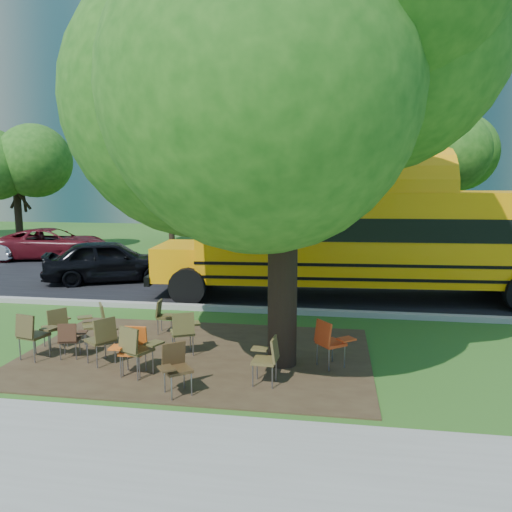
% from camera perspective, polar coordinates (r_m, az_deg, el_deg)
% --- Properties ---
extents(ground, '(160.00, 160.00, 0.00)m').
position_cam_1_polar(ground, '(11.20, -11.17, -9.99)').
color(ground, '#26581B').
rests_on(ground, ground).
extents(sidewalk, '(60.00, 4.00, 0.04)m').
position_cam_1_polar(sidewalk, '(7.14, -26.15, -22.10)').
color(sidewalk, gray).
rests_on(sidewalk, ground).
extents(dirt_patch, '(7.00, 4.50, 0.03)m').
position_cam_1_polar(dirt_patch, '(10.45, -6.88, -11.19)').
color(dirt_patch, '#382819').
rests_on(dirt_patch, ground).
extents(asphalt_road, '(80.00, 8.00, 0.04)m').
position_cam_1_polar(asphalt_road, '(17.70, -3.40, -2.77)').
color(asphalt_road, black).
rests_on(asphalt_road, ground).
extents(kerb_near, '(80.00, 0.25, 0.14)m').
position_cam_1_polar(kerb_near, '(13.91, -6.94, -5.84)').
color(kerb_near, gray).
rests_on(kerb_near, ground).
extents(kerb_far, '(80.00, 0.25, 0.14)m').
position_cam_1_polar(kerb_far, '(21.64, -1.09, -0.47)').
color(kerb_far, gray).
rests_on(kerb_far, ground).
extents(building_main, '(38.00, 16.00, 22.00)m').
position_cam_1_polar(building_main, '(47.98, -5.58, 17.73)').
color(building_main, slate).
rests_on(building_main, ground).
extents(bg_tree_0, '(5.20, 5.20, 7.18)m').
position_cam_1_polar(bg_tree_0, '(27.82, -25.91, 10.03)').
color(bg_tree_0, black).
rests_on(bg_tree_0, ground).
extents(bg_tree_2, '(4.80, 4.80, 6.62)m').
position_cam_1_polar(bg_tree_2, '(27.37, -9.81, 10.06)').
color(bg_tree_2, black).
rests_on(bg_tree_2, ground).
extents(bg_tree_3, '(5.60, 5.60, 7.84)m').
position_cam_1_polar(bg_tree_3, '(24.35, 19.46, 11.78)').
color(bg_tree_3, black).
rests_on(bg_tree_3, ground).
extents(main_tree, '(7.20, 7.20, 9.36)m').
position_cam_1_polar(main_tree, '(9.50, 3.26, 21.98)').
color(main_tree, black).
rests_on(main_tree, ground).
extents(school_bus, '(13.27, 3.74, 3.21)m').
position_cam_1_polar(school_bus, '(15.32, 15.58, 2.06)').
color(school_bus, orange).
rests_on(school_bus, ground).
extents(chair_0, '(0.52, 0.56, 0.77)m').
position_cam_1_polar(chair_0, '(10.70, -20.48, -8.61)').
color(chair_0, '#3D2316').
rests_on(chair_0, ground).
extents(chair_1, '(0.74, 0.57, 0.97)m').
position_cam_1_polar(chair_1, '(10.86, -24.20, -7.89)').
color(chair_1, '#45391D').
rests_on(chair_1, ground).
extents(chair_2, '(0.65, 0.82, 0.96)m').
position_cam_1_polar(chair_2, '(10.14, -17.06, -8.68)').
color(chair_2, '#49401F').
rests_on(chair_2, ground).
extents(chair_3, '(0.58, 0.55, 0.89)m').
position_cam_1_polar(chair_3, '(9.55, -13.94, -9.95)').
color(chair_3, '#D65716').
rests_on(chair_3, ground).
extents(chair_4, '(0.79, 0.62, 0.97)m').
position_cam_1_polar(chair_4, '(9.37, -13.56, -9.98)').
color(chair_4, '#4C4421').
rests_on(chair_4, ground).
extents(chair_5, '(0.59, 0.75, 0.88)m').
position_cam_1_polar(chair_5, '(8.56, -9.25, -12.08)').
color(chair_5, '#412D17').
rests_on(chair_5, ground).
extents(chair_6, '(0.51, 0.60, 0.88)m').
position_cam_1_polar(chair_6, '(8.83, 1.37, -11.30)').
color(chair_6, brown).
rests_on(chair_6, ground).
extents(chair_7, '(0.80, 0.63, 0.94)m').
position_cam_1_polar(chair_7, '(9.64, 8.42, -9.39)').
color(chair_7, red).
rests_on(chair_7, ground).
extents(chair_8, '(0.60, 0.76, 0.89)m').
position_cam_1_polar(chair_8, '(11.44, -21.81, -7.16)').
color(chair_8, brown).
rests_on(chair_8, ground).
extents(chair_9, '(0.78, 0.63, 0.94)m').
position_cam_1_polar(chair_9, '(11.26, -17.81, -7.04)').
color(chair_9, '#4F4722').
rests_on(chair_9, ground).
extents(chair_10, '(0.51, 0.53, 0.80)m').
position_cam_1_polar(chair_10, '(11.77, -10.50, -6.50)').
color(chair_10, '#443E1D').
rests_on(chair_10, ground).
extents(chair_11, '(0.64, 0.75, 0.94)m').
position_cam_1_polar(chair_11, '(10.29, -8.22, -8.21)').
color(chair_11, '#4F4A22').
rests_on(chair_11, ground).
extents(black_car, '(4.74, 3.32, 1.50)m').
position_cam_1_polar(black_car, '(18.04, -16.33, -0.53)').
color(black_car, black).
rests_on(black_car, ground).
extents(bg_car_red, '(5.40, 3.39, 1.39)m').
position_cam_1_polar(bg_car_red, '(24.05, -22.23, 1.31)').
color(bg_car_red, '#540E16').
rests_on(bg_car_red, ground).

